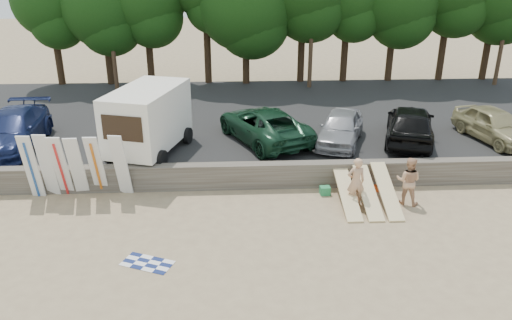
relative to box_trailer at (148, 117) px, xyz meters
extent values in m
plane|color=tan|center=(6.38, -5.17, -2.25)|extent=(120.00, 120.00, 0.00)
cube|color=#6B6356|center=(6.38, -2.17, -1.75)|extent=(44.00, 0.50, 1.00)
cube|color=#282828|center=(6.38, 5.33, -1.90)|extent=(44.00, 14.50, 0.70)
cylinder|color=#382616|center=(-7.46, 12.43, 0.21)|extent=(0.44, 0.44, 3.52)
sphere|color=#1C4413|center=(-7.46, 12.43, 3.65)|extent=(4.60, 4.60, 4.60)
cylinder|color=#382616|center=(-4.31, 12.36, 0.15)|extent=(0.44, 0.44, 3.40)
sphere|color=#1C4413|center=(-4.31, 12.36, 3.47)|extent=(5.42, 5.42, 5.42)
cylinder|color=#382616|center=(-1.71, 12.43, 0.30)|extent=(0.44, 0.44, 3.69)
cylinder|color=#382616|center=(1.98, 12.43, 0.57)|extent=(0.44, 0.44, 4.23)
cylinder|color=#382616|center=(4.43, 12.10, 0.19)|extent=(0.44, 0.44, 3.47)
sphere|color=#1C4413|center=(4.43, 12.10, 3.57)|extent=(6.23, 6.23, 6.23)
cylinder|color=#382616|center=(8.02, 12.43, 0.62)|extent=(0.44, 0.44, 4.34)
cylinder|color=#382616|center=(10.86, 12.43, 0.36)|extent=(0.44, 0.44, 3.82)
cylinder|color=#382616|center=(13.88, 12.43, 0.33)|extent=(0.44, 0.44, 3.75)
cylinder|color=#382616|center=(17.32, 12.43, 0.65)|extent=(0.44, 0.44, 4.38)
cylinder|color=#382616|center=(20.31, 12.43, 0.48)|extent=(0.44, 0.44, 4.06)
cylinder|color=#473321|center=(-3.62, 10.83, 2.95)|extent=(0.26, 0.26, 9.00)
cylinder|color=#473321|center=(8.38, 10.83, 2.95)|extent=(0.26, 0.26, 9.00)
cylinder|color=#473321|center=(20.38, 10.83, 2.95)|extent=(0.26, 0.26, 9.00)
cube|color=white|center=(0.00, 0.01, 0.02)|extent=(3.31, 4.77, 2.38)
cube|color=black|center=(-0.62, -2.09, 0.24)|extent=(1.57, 0.51, 0.97)
cylinder|color=black|center=(-1.49, -1.02, -1.19)|extent=(0.41, 0.75, 0.71)
cylinder|color=black|center=(0.69, -1.67, -1.19)|extent=(0.41, 0.75, 0.71)
cylinder|color=black|center=(-0.68, 1.68, -1.19)|extent=(0.41, 0.75, 0.71)
cylinder|color=black|center=(1.49, 1.03, -1.19)|extent=(0.41, 0.75, 0.71)
imported|color=#141E48|center=(-5.97, 0.87, -0.75)|extent=(2.40, 5.53, 1.58)
imported|color=#133521|center=(4.87, 1.19, -0.79)|extent=(4.54, 6.00, 1.51)
imported|color=gray|center=(8.22, 0.70, -0.83)|extent=(3.06, 4.55, 1.44)
imported|color=black|center=(11.32, 0.71, -0.70)|extent=(3.47, 5.34, 1.69)
imported|color=#9C9263|center=(15.15, 0.72, -0.81)|extent=(2.60, 4.60, 1.48)
cube|color=silver|center=(-3.90, -2.75, -0.96)|extent=(0.54, 0.56, 2.57)
cube|color=silver|center=(-3.38, -2.62, -0.96)|extent=(0.55, 0.58, 2.57)
cube|color=silver|center=(-2.86, -2.69, -0.99)|extent=(0.52, 0.77, 2.52)
cube|color=silver|center=(-2.27, -2.73, -0.99)|extent=(0.52, 0.83, 2.50)
cube|color=silver|center=(-1.57, -2.67, -0.99)|extent=(0.53, 0.83, 2.51)
cube|color=silver|center=(-0.67, -2.71, -0.98)|extent=(0.61, 0.75, 2.54)
cube|color=beige|center=(7.60, -3.73, -1.81)|extent=(0.56, 2.91, 0.86)
cube|color=beige|center=(8.34, -3.77, -1.75)|extent=(0.56, 2.87, 1.00)
cube|color=beige|center=(9.03, -3.78, -1.72)|extent=(0.56, 2.86, 1.05)
imported|color=tan|center=(7.87, -3.79, -1.34)|extent=(0.70, 0.49, 1.81)
imported|color=tan|center=(9.79, -3.81, -1.35)|extent=(1.08, 1.00, 1.79)
cube|color=#268C50|center=(6.94, -2.95, -2.09)|extent=(0.40, 0.33, 0.32)
cube|color=#E9531B|center=(8.90, -2.77, -2.14)|extent=(0.35, 0.31, 0.22)
plane|color=white|center=(0.88, -7.24, -2.24)|extent=(1.96, 1.96, 0.00)
camera|label=1|loc=(3.46, -19.85, 6.23)|focal=35.00mm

